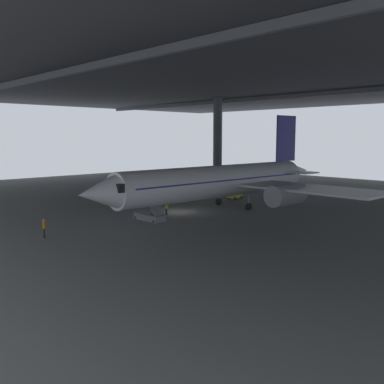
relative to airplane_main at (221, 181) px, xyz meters
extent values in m
plane|color=slate|center=(-1.97, -5.02, -3.53)|extent=(110.00, 110.00, 0.00)
cylinder|color=#4C4F54|center=(-20.79, 21.61, 4.58)|extent=(1.68, 1.68, 16.23)
cube|color=#38383D|center=(-1.97, 8.73, 13.30)|extent=(121.00, 99.00, 1.20)
cube|color=#4C4F54|center=(-1.97, -16.02, 12.30)|extent=(115.50, 0.50, 0.70)
cube|color=#4C4F54|center=(-1.97, 25.23, 12.30)|extent=(115.50, 0.50, 0.70)
cylinder|color=white|center=(-0.01, -0.64, 0.02)|extent=(4.44, 29.22, 3.91)
cone|color=white|center=(-0.31, -16.97, 0.02)|extent=(3.92, 4.76, 3.83)
cube|color=black|center=(-0.26, -14.50, 0.51)|extent=(3.37, 2.80, 0.86)
cone|color=white|center=(0.28, 15.70, 0.41)|extent=(3.44, 6.32, 3.32)
cube|color=navy|center=(0.24, 13.23, 5.18)|extent=(0.32, 4.27, 6.40)
cube|color=white|center=(2.96, 12.11, 0.61)|extent=(5.03, 3.29, 0.16)
cube|color=white|center=(-2.52, 12.21, 0.61)|extent=(5.03, 3.29, 0.16)
cube|color=white|center=(10.20, 3.90, -0.37)|extent=(16.48, 7.40, 0.24)
cylinder|color=#9EA3A8|center=(8.20, 1.81, -1.05)|extent=(2.52, 5.13, 2.42)
cube|color=white|center=(-10.06, 4.27, -0.37)|extent=(16.48, 7.40, 0.24)
cylinder|color=#9EA3A8|center=(-8.13, 2.11, -1.05)|extent=(2.52, 5.13, 2.42)
cube|color=navy|center=(-0.01, -0.64, 0.32)|extent=(4.48, 27.09, 0.16)
cylinder|color=#9EA3A8|center=(-0.19, -10.41, -2.28)|extent=(0.20, 0.20, 1.15)
cylinder|color=black|center=(-0.19, -10.41, -3.08)|extent=(0.32, 0.91, 0.90)
cylinder|color=#9EA3A8|center=(2.59, 2.16, -2.28)|extent=(0.20, 0.20, 1.15)
cylinder|color=black|center=(2.59, 2.16, -3.08)|extent=(0.32, 0.91, 0.90)
cylinder|color=#9EA3A8|center=(-2.52, 2.25, -2.28)|extent=(0.20, 0.20, 1.15)
cylinder|color=black|center=(-2.52, 2.25, -3.08)|extent=(0.32, 0.91, 0.90)
cube|color=slate|center=(-0.76, -10.58, -3.18)|extent=(3.95, 1.57, 0.70)
cube|color=slate|center=(-0.76, -10.58, -1.31)|extent=(3.66, 1.37, 3.14)
cube|color=slate|center=(-2.55, -10.55, 0.22)|extent=(1.12, 1.32, 0.12)
cylinder|color=black|center=(-2.56, -11.15, 0.72)|extent=(0.06, 0.06, 1.00)
cylinder|color=black|center=(-2.54, -9.95, 0.72)|extent=(0.06, 0.06, 1.00)
cylinder|color=black|center=(-2.38, -11.25, -3.38)|extent=(0.30, 0.13, 0.30)
cylinder|color=black|center=(-2.36, -9.85, -3.38)|extent=(0.30, 0.13, 0.30)
cylinder|color=black|center=(0.83, -11.31, -3.38)|extent=(0.30, 0.13, 0.30)
cylinder|color=black|center=(0.85, -9.91, -3.38)|extent=(0.30, 0.13, 0.30)
cylinder|color=#232838|center=(-0.75, -22.52, -3.10)|extent=(0.14, 0.14, 0.87)
cylinder|color=#232838|center=(-0.59, -22.60, -3.10)|extent=(0.14, 0.14, 0.87)
cube|color=orange|center=(-0.67, -22.56, -2.36)|extent=(0.42, 0.36, 0.61)
cylinder|color=orange|center=(-0.88, -22.46, -2.33)|extent=(0.09, 0.09, 0.58)
cylinder|color=orange|center=(-0.47, -22.67, -2.33)|extent=(0.09, 0.09, 0.58)
sphere|color=beige|center=(-0.67, -22.56, -1.93)|extent=(0.23, 0.23, 0.23)
cylinder|color=#232838|center=(-1.73, -7.35, -3.13)|extent=(0.14, 0.14, 0.80)
cylinder|color=#232838|center=(-1.67, -7.52, -3.13)|extent=(0.14, 0.14, 0.80)
cube|color=yellow|center=(-1.70, -7.43, -2.45)|extent=(0.32, 0.41, 0.57)
cylinder|color=yellow|center=(-1.77, -7.21, -2.42)|extent=(0.09, 0.09, 0.54)
cylinder|color=yellow|center=(-1.63, -7.65, -2.42)|extent=(0.09, 0.09, 0.54)
sphere|color=tan|center=(-1.70, -7.43, -2.05)|extent=(0.22, 0.22, 0.22)
cube|color=yellow|center=(-4.91, 8.30, -2.98)|extent=(1.37, 2.29, 0.70)
cylinder|color=black|center=(-4.30, 7.54, -3.31)|extent=(0.21, 0.45, 0.44)
cylinder|color=black|center=(-5.39, 7.46, -3.31)|extent=(0.21, 0.45, 0.44)
cylinder|color=black|center=(-4.42, 9.14, -3.31)|extent=(0.21, 0.45, 0.44)
cylinder|color=black|center=(-5.52, 9.05, -3.31)|extent=(0.21, 0.45, 0.44)
camera|label=1|loc=(35.73, -39.12, 5.45)|focal=40.55mm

